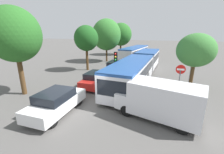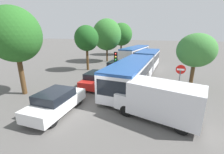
% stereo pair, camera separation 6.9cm
% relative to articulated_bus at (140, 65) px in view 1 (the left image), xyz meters
% --- Properties ---
extents(ground_plane, '(200.00, 200.00, 0.00)m').
position_rel_articulated_bus_xyz_m(ground_plane, '(-1.80, -8.28, -1.49)').
color(ground_plane, '#565451').
extents(articulated_bus, '(2.83, 17.41, 2.58)m').
position_rel_articulated_bus_xyz_m(articulated_bus, '(0.00, 0.00, 0.00)').
color(articulated_bus, silver).
rests_on(articulated_bus, ground).
extents(city_bus_rear, '(3.45, 11.44, 2.43)m').
position_rel_articulated_bus_xyz_m(city_bus_rear, '(-3.46, 12.40, -0.09)').
color(city_bus_rear, silver).
rests_on(city_bus_rear, ground).
extents(queued_car_white, '(2.11, 4.53, 1.54)m').
position_rel_articulated_bus_xyz_m(queued_car_white, '(-3.42, -10.20, -0.71)').
color(queued_car_white, white).
rests_on(queued_car_white, ground).
extents(queued_car_red, '(2.00, 4.27, 1.45)m').
position_rel_articulated_bus_xyz_m(queued_car_red, '(-3.38, -4.65, -0.75)').
color(queued_car_red, '#B21E19').
rests_on(queued_car_red, ground).
extents(queued_car_graphite, '(2.12, 4.54, 1.54)m').
position_rel_articulated_bus_xyz_m(queued_car_graphite, '(-3.36, 0.98, -0.71)').
color(queued_car_graphite, '#47474C').
rests_on(queued_car_graphite, ground).
extents(white_van, '(5.29, 2.92, 2.31)m').
position_rel_articulated_bus_xyz_m(white_van, '(2.94, -8.46, -0.25)').
color(white_van, silver).
rests_on(white_van, ground).
extents(traffic_light, '(0.35, 0.38, 3.40)m').
position_rel_articulated_bus_xyz_m(traffic_light, '(-1.59, -3.95, 1.01)').
color(traffic_light, '#56595E').
rests_on(traffic_light, ground).
extents(no_entry_sign, '(0.70, 0.08, 2.82)m').
position_rel_articulated_bus_xyz_m(no_entry_sign, '(4.05, -5.08, 0.39)').
color(no_entry_sign, '#56595E').
rests_on(no_entry_sign, ground).
extents(direction_sign_post, '(0.35, 1.38, 3.60)m').
position_rel_articulated_bus_xyz_m(direction_sign_post, '(5.35, -0.09, 1.06)').
color(direction_sign_post, '#56595E').
rests_on(direction_sign_post, ground).
extents(tree_left_near, '(4.04, 4.04, 7.12)m').
position_rel_articulated_bus_xyz_m(tree_left_near, '(-8.31, -8.68, 3.46)').
color(tree_left_near, '#51381E').
rests_on(tree_left_near, ground).
extents(tree_left_mid, '(3.26, 3.26, 6.12)m').
position_rel_articulated_bus_xyz_m(tree_left_mid, '(-7.65, 0.98, 2.88)').
color(tree_left_mid, '#51381E').
rests_on(tree_left_mid, ground).
extents(tree_left_far, '(5.11, 5.11, 7.51)m').
position_rel_articulated_bus_xyz_m(tree_left_far, '(-7.75, 8.24, 3.14)').
color(tree_left_far, '#51381E').
rests_on(tree_left_far, ground).
extents(tree_left_distant, '(5.06, 5.06, 7.34)m').
position_rel_articulated_bus_xyz_m(tree_left_distant, '(-8.15, 17.53, 3.23)').
color(tree_left_distant, '#51381E').
rests_on(tree_left_distant, ground).
extents(tree_right_near, '(3.41, 3.41, 5.12)m').
position_rel_articulated_bus_xyz_m(tree_right_near, '(5.35, -1.40, 2.07)').
color(tree_right_near, '#51381E').
rests_on(tree_right_near, ground).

